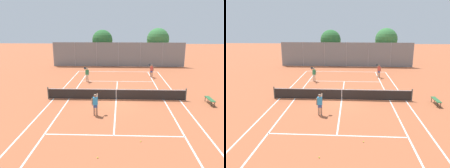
{
  "view_description": "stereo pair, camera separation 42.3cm",
  "coord_description": "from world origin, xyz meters",
  "views": [
    {
      "loc": [
        0.35,
        -17.96,
        6.25
      ],
      "look_at": [
        -0.42,
        1.5,
        1.0
      ],
      "focal_mm": 35.0,
      "sensor_mm": 36.0,
      "label": 1
    },
    {
      "loc": [
        0.77,
        -17.94,
        6.25
      ],
      "look_at": [
        -0.42,
        1.5,
        1.0
      ],
      "focal_mm": 35.0,
      "sensor_mm": 36.0,
      "label": 2
    }
  ],
  "objects": [
    {
      "name": "player_far_left",
      "position": [
        -3.46,
        6.2,
        0.93
      ],
      "size": [
        0.52,
        0.84,
        1.77
      ],
      "color": "beige",
      "rests_on": "ground"
    },
    {
      "name": "loose_tennis_ball_3",
      "position": [
        1.52,
        -7.08,
        0.03
      ],
      "size": [
        0.07,
        0.07,
        0.07
      ],
      "primitive_type": "sphere",
      "color": "#D1DB33",
      "rests_on": "ground"
    },
    {
      "name": "loose_tennis_ball_4",
      "position": [
        -0.63,
        5.49,
        0.03
      ],
      "size": [
        0.07,
        0.07,
        0.07
      ],
      "primitive_type": "sphere",
      "color": "#D1DB33",
      "rests_on": "ground"
    },
    {
      "name": "loose_tennis_ball_1",
      "position": [
        -5.08,
        8.67,
        0.03
      ],
      "size": [
        0.07,
        0.07,
        0.07
      ],
      "primitive_type": "sphere",
      "color": "#D1DB33",
      "rests_on": "ground"
    },
    {
      "name": "tree_behind_right",
      "position": [
        6.16,
        17.87,
        3.97
      ],
      "size": [
        3.52,
        3.52,
        5.86
      ],
      "color": "brown",
      "rests_on": "ground"
    },
    {
      "name": "back_fence",
      "position": [
        0.0,
        15.8,
        1.87
      ],
      "size": [
        20.38,
        0.08,
        3.75
      ],
      "color": "gray",
      "rests_on": "ground"
    },
    {
      "name": "courtside_bench",
      "position": [
        7.68,
        -0.8,
        0.41
      ],
      "size": [
        0.36,
        1.5,
        0.47
      ],
      "color": "#2D6638",
      "rests_on": "ground"
    },
    {
      "name": "tree_behind_left",
      "position": [
        -2.58,
        18.05,
        3.85
      ],
      "size": [
        3.31,
        3.31,
        5.59
      ],
      "color": "brown",
      "rests_on": "ground"
    },
    {
      "name": "tennis_net",
      "position": [
        0.0,
        0.0,
        0.51
      ],
      "size": [
        12.0,
        0.1,
        1.07
      ],
      "color": "#474C47",
      "rests_on": "ground"
    },
    {
      "name": "ground_plane",
      "position": [
        0.0,
        0.0,
        0.0
      ],
      "size": [
        120.0,
        120.0,
        0.0
      ],
      "primitive_type": "plane",
      "color": "#B25B38"
    },
    {
      "name": "player_near_side",
      "position": [
        -1.4,
        -3.5,
        0.93
      ],
      "size": [
        0.63,
        0.76,
        1.77
      ],
      "color": "tan",
      "rests_on": "ground"
    },
    {
      "name": "loose_tennis_ball_2",
      "position": [
        -0.72,
        -8.7,
        0.03
      ],
      "size": [
        0.07,
        0.07,
        0.07
      ],
      "primitive_type": "sphere",
      "color": "#D1DB33",
      "rests_on": "ground"
    },
    {
      "name": "loose_tennis_ball_5",
      "position": [
        4.08,
        -3.82,
        0.03
      ],
      "size": [
        0.07,
        0.07,
        0.07
      ],
      "primitive_type": "sphere",
      "color": "#D1DB33",
      "rests_on": "ground"
    },
    {
      "name": "player_far_right",
      "position": [
        4.18,
        8.64,
        0.93
      ],
      "size": [
        0.7,
        0.72,
        1.77
      ],
      "color": "tan",
      "rests_on": "ground"
    },
    {
      "name": "court_line_markings",
      "position": [
        0.0,
        0.0,
        0.0
      ],
      "size": [
        11.1,
        23.9,
        0.01
      ],
      "color": "white",
      "rests_on": "ground"
    }
  ]
}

